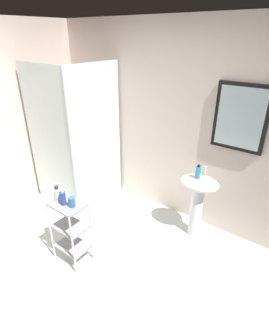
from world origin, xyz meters
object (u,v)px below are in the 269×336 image
Objects in this scene: storage_cart at (70,228)px; hand_soap_bottle at (198,172)px; shower_stall at (78,171)px; pedestal_sink at (198,195)px; shampoo_bottle_blue at (63,198)px; lotion_bottle_white at (57,194)px; rinse_cup at (72,202)px.

hand_soap_bottle is (0.86, 1.20, 0.45)m from storage_cart.
shower_stall is 2.47× the size of pedestal_sink.
hand_soap_bottle reaches higher than shampoo_bottle_blue.
shampoo_bottle_blue is 0.11m from lotion_bottle_white.
hand_soap_bottle is at bearing 53.97° from shampoo_bottle_blue.
shampoo_bottle_blue is 0.10m from rinse_cup.
storage_cart is (0.90, -0.92, -0.03)m from shower_stall.
storage_cart is at bearing 3.12° from lotion_bottle_white.
rinse_cup is (0.10, 0.03, -0.03)m from shampoo_bottle_blue.
pedestal_sink is at bearing 9.66° from shower_stall.
storage_cart is at bearing -125.95° from pedestal_sink.
shower_stall is at bearing 134.43° from storage_cart.
hand_soap_bottle is 0.96× the size of shampoo_bottle_blue.
shower_stall reaches higher than pedestal_sink.
shower_stall is 1.33m from shampoo_bottle_blue.
storage_cart is 0.36m from rinse_cup.
rinse_cup is at bearing -123.59° from hand_soap_bottle.
hand_soap_bottle is at bearing 54.29° from storage_cart.
shampoo_bottle_blue reaches higher than rinse_cup.
storage_cart is at bearing -125.71° from hand_soap_bottle.
shampoo_bottle_blue is 1.05× the size of lotion_bottle_white.
shower_stall reaches higher than shampoo_bottle_blue.
pedestal_sink is (1.79, 0.30, 0.12)m from shower_stall.
pedestal_sink is 1.52m from storage_cart.
shower_stall is at bearing 136.82° from rinse_cup.
shower_stall reaches higher than rinse_cup.
storage_cart is 1.55m from hand_soap_bottle.
shower_stall is at bearing -170.34° from pedestal_sink.
hand_soap_bottle is at bearing 50.43° from lotion_bottle_white.
shower_stall is at bearing 132.91° from shampoo_bottle_blue.
storage_cart is (-0.89, -1.22, -0.14)m from pedestal_sink.
shampoo_bottle_blue is (-0.03, -0.02, 0.38)m from storage_cart.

